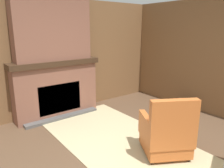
{
  "coord_description": "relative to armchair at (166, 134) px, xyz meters",
  "views": [
    {
      "loc": [
        1.82,
        -1.84,
        1.9
      ],
      "look_at": [
        -1.26,
        0.53,
        0.9
      ],
      "focal_mm": 35.0,
      "sensor_mm": 36.0,
      "label": 1
    }
  ],
  "objects": [
    {
      "name": "storage_case",
      "position": [
        -2.55,
        -0.38,
        0.94
      ],
      "size": [
        0.18,
        0.2,
        0.11
      ],
      "color": "black",
      "rests_on": "fireplace_hearth"
    },
    {
      "name": "firewood_stack",
      "position": [
        -0.98,
        1.65,
        -0.22
      ],
      "size": [
        0.48,
        0.42,
        0.28
      ],
      "rotation": [
        0.0,
        0.0,
        -0.05
      ],
      "color": "brown",
      "rests_on": "ground"
    },
    {
      "name": "armchair",
      "position": [
        0.0,
        0.0,
        0.0
      ],
      "size": [
        0.92,
        0.92,
        0.97
      ],
      "rotation": [
        0.0,
        0.0,
        2.61
      ],
      "color": "#C6662D",
      "rests_on": "ground"
    },
    {
      "name": "area_rug",
      "position": [
        -0.46,
        -0.28,
        -0.35
      ],
      "size": [
        3.91,
        1.69,
        0.01
      ],
      "color": "#C6B789",
      "rests_on": "ground"
    },
    {
      "name": "chimney_breast",
      "position": [
        -2.51,
        -0.64,
        1.52
      ],
      "size": [
        0.32,
        1.6,
        1.27
      ],
      "color": "brown",
      "rests_on": "fireplace_hearth"
    },
    {
      "name": "wood_panel_wall_left",
      "position": [
        -2.73,
        -0.64,
        0.91
      ],
      "size": [
        0.06,
        6.1,
        2.53
      ],
      "color": "brown",
      "rests_on": "ground"
    },
    {
      "name": "fireplace_hearth",
      "position": [
        -2.5,
        -0.64,
        0.26
      ],
      "size": [
        0.58,
        1.91,
        1.24
      ],
      "color": "brown",
      "rests_on": "ground"
    },
    {
      "name": "oil_lamp_vase",
      "position": [
        -2.55,
        -0.96,
        0.97
      ],
      "size": [
        0.1,
        0.1,
        0.25
      ],
      "color": "#47708E",
      "rests_on": "fireplace_hearth"
    }
  ]
}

